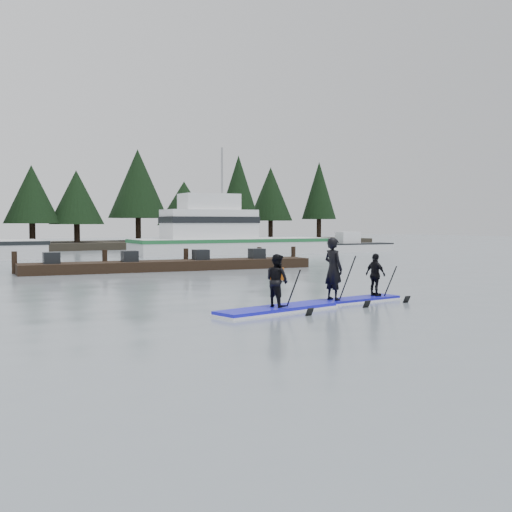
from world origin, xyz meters
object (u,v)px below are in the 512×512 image
floating_dock (171,265)px  fishing_boat_medium (226,246)px  paddleboard_solo (277,294)px  paddleboard_duo (351,278)px

floating_dock → fishing_boat_medium: bearing=59.2°
floating_dock → paddleboard_solo: 15.05m
floating_dock → paddleboard_duo: paddleboard_duo is taller
paddleboard_duo → paddleboard_solo: bearing=-173.5°
floating_dock → paddleboard_solo: bearing=-96.2°
fishing_boat_medium → floating_dock: bearing=-123.4°
floating_dock → paddleboard_solo: (-3.78, -14.57, 0.23)m
floating_dock → paddleboard_duo: 14.08m
fishing_boat_medium → floating_dock: (-10.08, -12.38, -0.38)m
paddleboard_duo → fishing_boat_medium: bearing=63.8°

